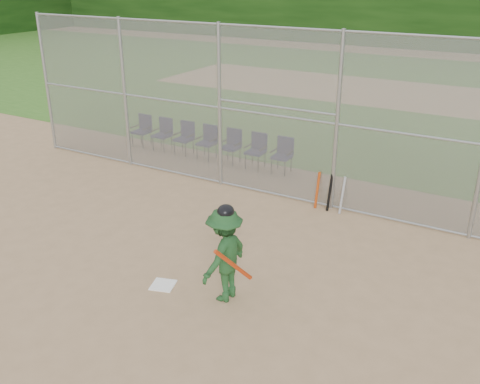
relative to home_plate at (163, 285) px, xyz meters
The scene contains 14 objects.
ground 0.57m from the home_plate, 49.59° to the right, with size 100.00×100.00×0.00m, color tan.
grass_strip 17.57m from the home_plate, 88.80° to the left, with size 100.00×100.00×0.00m, color #35671E.
dirt_patch_far 17.57m from the home_plate, 88.80° to the left, with size 24.00×24.00×0.00m, color tan.
backstop_fence 5.02m from the home_plate, 85.38° to the left, with size 16.09×0.09×4.00m.
home_plate is the anchor object (origin of this frame).
batter_at_plate 1.42m from the home_plate, 11.36° to the left, with size 0.95×1.22×1.72m.
spare_bats 4.68m from the home_plate, 73.12° to the left, with size 0.66×0.28×0.85m.
chair_0 8.17m from the home_plate, 131.90° to the left, with size 0.54×0.52×0.96m, color #10133D, non-canonical shape.
chair_1 7.66m from the home_plate, 127.42° to the left, with size 0.54×0.52×0.96m, color #10133D, non-canonical shape.
chair_2 7.20m from the home_plate, 122.34° to the left, with size 0.54×0.52×0.96m, color #10133D, non-canonical shape.
chair_3 6.80m from the home_plate, 116.61° to the left, with size 0.54×0.52×0.96m, color #10133D, non-canonical shape.
chair_4 6.49m from the home_plate, 110.24° to the left, with size 0.54×0.52×0.96m, color #10133D, non-canonical shape.
chair_5 6.25m from the home_plate, 103.31° to the left, with size 0.54×0.52×0.96m, color #10133D, non-canonical shape.
chair_6 6.12m from the home_plate, 95.97° to the left, with size 0.54×0.52×0.96m, color #10133D, non-canonical shape.
Camera 1 is at (4.77, -5.83, 5.12)m, focal length 40.00 mm.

